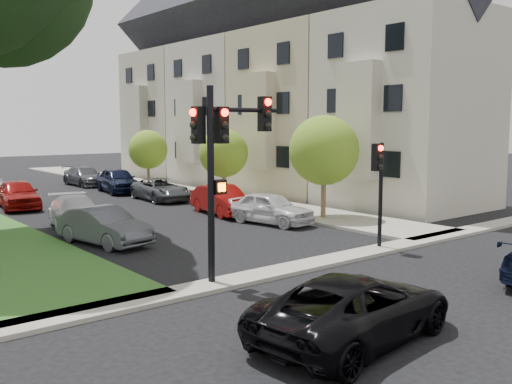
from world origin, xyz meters
TOP-DOWN VIEW (x-y plane):
  - ground at (0.00, 0.00)m, footprint 140.00×140.00m
  - sidewalk_right at (6.75, 24.00)m, footprint 3.50×44.00m
  - sidewalk_cross at (0.00, 2.00)m, footprint 60.00×1.00m
  - house_a at (12.45, 8.00)m, footprint 7.70×7.55m
  - house_b at (12.45, 15.50)m, footprint 7.70×7.55m
  - house_c at (12.45, 23.00)m, footprint 7.70×7.55m
  - house_d at (12.45, 30.50)m, footprint 7.70×7.55m
  - small_tree_a at (6.20, 7.81)m, footprint 3.16×3.16m
  - small_tree_b at (6.20, 15.55)m, footprint 2.74×2.74m
  - small_tree_c at (6.20, 24.27)m, footprint 2.63×2.63m
  - traffic_signal_main at (-3.38, 2.23)m, footprint 2.60×0.67m
  - traffic_signal_secondary at (3.12, 2.19)m, footprint 0.46×0.38m
  - car_cross_near at (-3.80, -2.86)m, footprint 5.12×2.85m
  - car_parked_0 at (3.63, 8.50)m, footprint 2.36×4.31m
  - car_parked_1 at (3.50, 11.93)m, footprint 2.10×4.45m
  - car_parked_2 at (3.75, 18.26)m, footprint 2.45×4.71m
  - car_parked_3 at (3.49, 23.27)m, footprint 2.51×4.85m
  - car_parked_4 at (3.49, 28.56)m, footprint 1.95×4.61m
  - car_parked_5 at (-3.83, 9.04)m, footprint 2.23×4.31m
  - car_parked_6 at (-3.40, 12.72)m, footprint 2.77×4.88m
  - car_parked_7 at (-3.54, 20.16)m, footprint 2.40×4.65m

SIDE VIEW (x-z plane):
  - ground at x=0.00m, z-range 0.00..0.00m
  - sidewalk_right at x=6.75m, z-range 0.00..0.12m
  - sidewalk_cross at x=0.00m, z-range 0.00..0.12m
  - car_parked_2 at x=3.75m, z-range 0.00..1.27m
  - car_parked_4 at x=3.49m, z-range 0.00..1.33m
  - car_parked_6 at x=-3.40m, z-range 0.00..1.33m
  - car_parked_5 at x=-3.83m, z-range 0.00..1.35m
  - car_cross_near at x=-3.80m, z-range 0.00..1.35m
  - car_parked_0 at x=3.63m, z-range 0.00..1.39m
  - car_parked_1 at x=3.50m, z-range 0.00..1.41m
  - car_parked_7 at x=-3.54m, z-range 0.00..1.51m
  - car_parked_3 at x=3.49m, z-range 0.00..1.58m
  - traffic_signal_secondary at x=3.12m, z-range 0.73..4.44m
  - small_tree_c at x=6.20m, z-range 0.65..4.59m
  - small_tree_b at x=6.20m, z-range 0.68..4.78m
  - small_tree_a at x=6.20m, z-range 0.78..5.53m
  - traffic_signal_main at x=-3.38m, z-range 1.01..6.35m
  - house_a at x=12.45m, z-range -1.05..14.92m
  - house_b at x=12.45m, z-range -1.05..14.92m
  - house_c at x=12.45m, z-range -1.05..14.92m
  - house_d at x=12.45m, z-range -1.05..14.92m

